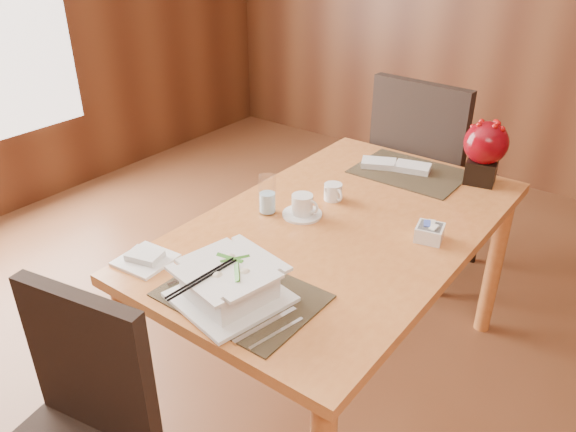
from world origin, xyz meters
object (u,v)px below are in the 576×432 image
Objects in this scene: dining_table at (340,246)px; creamer_jug at (333,192)px; coffee_cup at (302,207)px; water_glass at (267,195)px; far_chair at (425,170)px; soup_setting at (229,284)px; sugar_caddy at (430,233)px; berry_decor at (485,149)px; bread_plate at (146,260)px.

creamer_jug is at bearing 132.46° from dining_table.
water_glass is (-0.12, -0.06, 0.04)m from coffee_cup.
coffee_cup is 0.14× the size of far_chair.
coffee_cup is at bearing 115.11° from soup_setting.
soup_setting is 3.75× the size of creamer_jug.
soup_setting reaches higher than coffee_cup.
water_glass is at bearing 83.52° from far_chair.
berry_decor reaches higher than sugar_caddy.
creamer_jug is 0.35× the size of berry_decor.
soup_setting is 2.27× the size of water_glass.
far_chair reaches higher than coffee_cup.
soup_setting is 1.53m from far_chair.
water_glass reaches higher than dining_table.
coffee_cup reaches higher than creamer_jug.
coffee_cup is 0.47m from sugar_caddy.
creamer_jug reaches higher than bread_plate.
creamer_jug is 0.65m from berry_decor.
soup_setting is at bearing -103.15° from berry_decor.
dining_table is at bearing -113.02° from berry_decor.
soup_setting is at bearing -62.69° from water_glass.
sugar_caddy reaches higher than dining_table.
bread_plate is (-0.11, -0.50, -0.07)m from water_glass.
bread_plate is at bearing 82.81° from far_chair.
far_chair reaches higher than berry_decor.
berry_decor is at bearing 58.39° from coffee_cup.
berry_decor reaches higher than coffee_cup.
far_chair is (-0.07, 1.51, -0.20)m from soup_setting.
sugar_caddy reaches higher than bread_plate.
water_glass is 0.92× the size of bread_plate.
coffee_cup is (-0.15, -0.04, 0.13)m from dining_table.
dining_table is 5.73× the size of berry_decor.
coffee_cup is 0.99× the size of water_glass.
bread_plate is at bearing -83.51° from creamer_jug.
soup_setting is at bearing -91.30° from dining_table.
dining_table is 10.14× the size of coffee_cup.
water_glass is 0.92m from berry_decor.
coffee_cup is 0.99m from far_chair.
far_chair reaches higher than bread_plate.
bread_plate is at bearing -134.82° from sugar_caddy.
creamer_jug is at bearing -128.58° from berry_decor.
sugar_caddy is (0.32, 0.66, -0.03)m from soup_setting.
dining_table is 0.94m from far_chair.
coffee_cup is 1.63× the size of creamer_jug.
far_chair is (0.06, 0.97, -0.18)m from coffee_cup.
soup_setting is 0.55m from water_glass.
water_glass is 0.28m from creamer_jug.
bread_plate is (-0.22, -0.56, -0.03)m from coffee_cup.
coffee_cup is 0.57× the size of berry_decor.
far_chair reaches higher than dining_table.
berry_decor is at bearing 62.55° from bread_plate.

